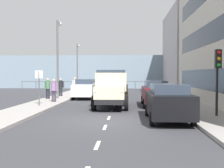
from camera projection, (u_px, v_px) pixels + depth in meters
The scene contains 20 objects.
ground_plane at pixel (115, 103), 21.24m from camera, with size 80.00×80.00×0.00m, color #38383D.
sidewalk_left at pixel (183, 103), 20.98m from camera, with size 2.44×38.74×0.15m, color #9E9993.
sidewalk_right at pixel (49, 102), 21.51m from camera, with size 2.44×38.74×0.15m, color #9E9993.
road_centreline_markings at pixel (115, 104), 20.60m from camera, with size 0.12×34.54×0.01m.
building_far_block at pixel (199, 51), 36.75m from camera, with size 7.83×12.75×10.18m.
sea_horizon at pixel (121, 72), 43.48m from camera, with size 80.00×0.80×5.00m, color gray.
seawall_railing at pixel (121, 83), 39.94m from camera, with size 28.08×0.08×1.20m.
truck_vintage_cream at pixel (111, 90), 18.33m from camera, with size 2.17×5.64×2.43m.
car_black_kerbside_near at pixel (168, 101), 13.38m from camera, with size 1.91×4.57×1.72m.
car_maroon_kerbside_1 at pixel (155, 93), 19.45m from camera, with size 1.75×4.16×1.72m.
car_white_oppositeside_0 at pixel (85, 89), 25.25m from camera, with size 1.82×4.12×1.72m.
pedestrian_strolling at pixel (54, 88), 20.92m from camera, with size 0.53×0.34×1.66m.
pedestrian_in_dark_coat at pixel (48, 87), 23.48m from camera, with size 0.53×0.34×1.69m.
pedestrian_couple_b at pixel (61, 86), 26.46m from camera, with size 0.53×0.34×1.63m.
pedestrian_with_bag at pixel (75, 84), 28.47m from camera, with size 0.53×0.34×1.68m.
pedestrian_by_lamp at pixel (76, 84), 30.43m from camera, with size 0.53×0.34×1.64m.
traffic_light_near at pixel (218, 68), 13.81m from camera, with size 0.28×0.41×3.20m.
lamp_post_promenade at pixel (58, 52), 24.00m from camera, with size 0.32×1.14×6.48m.
lamp_post_far at pixel (78, 62), 35.03m from camera, with size 0.32×1.14×5.66m.
street_sign at pixel (39, 82), 18.50m from camera, with size 0.50×0.07×2.25m.
Camera 1 is at (-0.92, 13.10, 2.18)m, focal length 46.20 mm.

